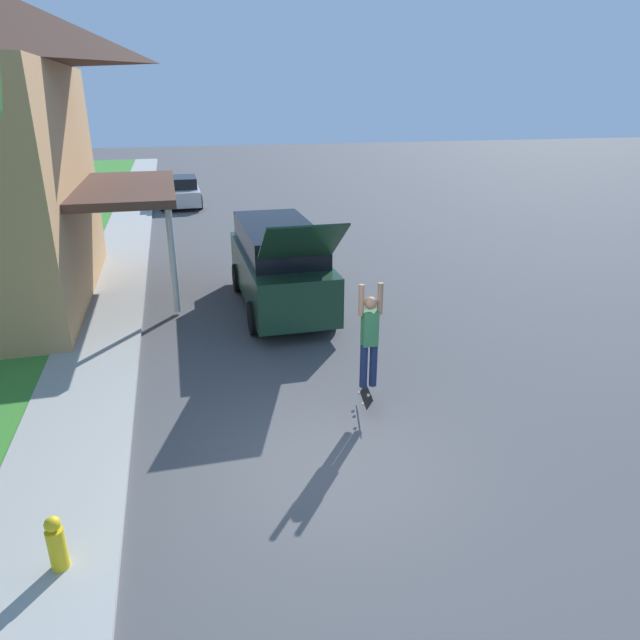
# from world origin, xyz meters

# --- Properties ---
(ground_plane) EXTENTS (120.00, 120.00, 0.00)m
(ground_plane) POSITION_xyz_m (0.00, 0.00, 0.00)
(ground_plane) COLOR #49494C
(sidewalk) EXTENTS (1.80, 80.00, 0.10)m
(sidewalk) POSITION_xyz_m (-3.60, 6.00, 0.05)
(sidewalk) COLOR #9E9E99
(sidewalk) RESTS_ON ground_plane
(suv_parked) EXTENTS (2.05, 5.92, 2.84)m
(suv_parked) POSITION_xyz_m (0.75, 7.02, 1.15)
(suv_parked) COLOR #193823
(suv_parked) RESTS_ON ground_plane
(car_down_street) EXTENTS (1.98, 4.13, 1.42)m
(car_down_street) POSITION_xyz_m (-1.33, 22.85, 0.69)
(car_down_street) COLOR #B7B7BC
(car_down_street) RESTS_ON ground_plane
(skateboarder) EXTENTS (0.41, 0.21, 1.83)m
(skateboarder) POSITION_xyz_m (1.22, 1.39, 1.46)
(skateboarder) COLOR #192347
(skateboarder) RESTS_ON ground_plane
(skateboard) EXTENTS (0.29, 0.76, 0.30)m
(skateboard) POSITION_xyz_m (1.22, 1.47, 0.29)
(skateboard) COLOR black
(skateboard) RESTS_ON ground_plane
(fire_hydrant) EXTENTS (0.20, 0.20, 0.70)m
(fire_hydrant) POSITION_xyz_m (-3.34, -1.15, 0.44)
(fire_hydrant) COLOR gold
(fire_hydrant) RESTS_ON sidewalk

